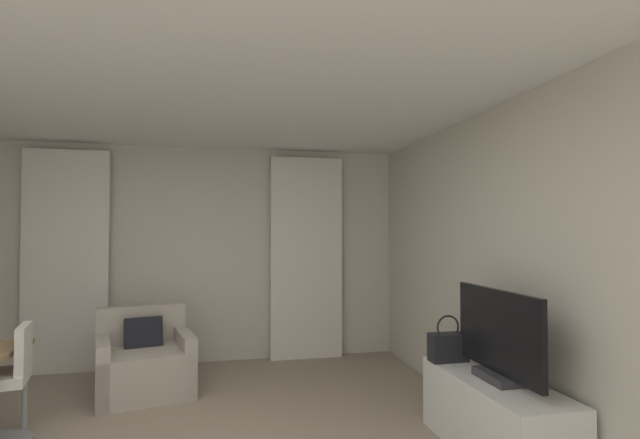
# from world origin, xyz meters

# --- Properties ---
(wall_window) EXTENTS (5.12, 0.06, 2.60)m
(wall_window) POSITION_xyz_m (0.00, 3.03, 1.30)
(wall_window) COLOR beige
(wall_window) RESTS_ON ground
(wall_right) EXTENTS (0.06, 6.12, 2.60)m
(wall_right) POSITION_xyz_m (2.53, 0.00, 1.30)
(wall_right) COLOR beige
(wall_right) RESTS_ON ground
(ceiling) EXTENTS (5.12, 6.12, 0.06)m
(ceiling) POSITION_xyz_m (0.00, 0.00, 2.63)
(ceiling) COLOR white
(ceiling) RESTS_ON wall_left
(curtain_left_panel) EXTENTS (0.90, 0.06, 2.50)m
(curtain_left_panel) POSITION_xyz_m (-1.38, 2.90, 1.25)
(curtain_left_panel) COLOR silver
(curtain_left_panel) RESTS_ON ground
(curtain_right_panel) EXTENTS (0.90, 0.06, 2.50)m
(curtain_right_panel) POSITION_xyz_m (1.38, 2.90, 1.25)
(curtain_right_panel) COLOR silver
(curtain_right_panel) RESTS_ON ground
(armchair) EXTENTS (1.03, 1.00, 0.81)m
(armchair) POSITION_xyz_m (-0.40, 2.04, 0.28)
(armchair) COLOR #B2A899
(armchair) RESTS_ON ground
(desk_chair) EXTENTS (0.48, 0.48, 0.88)m
(desk_chair) POSITION_xyz_m (-1.23, 1.06, 0.39)
(desk_chair) COLOR gray
(desk_chair) RESTS_ON ground
(tv_console) EXTENTS (0.50, 1.27, 0.54)m
(tv_console) POSITION_xyz_m (2.22, 0.18, 0.27)
(tv_console) COLOR white
(tv_console) RESTS_ON ground
(tv_flatscreen) EXTENTS (0.20, 0.95, 0.63)m
(tv_flatscreen) POSITION_xyz_m (2.22, 0.13, 0.84)
(tv_flatscreen) COLOR #333338
(tv_flatscreen) RESTS_ON tv_console
(handbag_primary) EXTENTS (0.30, 0.14, 0.37)m
(handbag_primary) POSITION_xyz_m (2.11, 0.64, 0.66)
(handbag_primary) COLOR black
(handbag_primary) RESTS_ON tv_console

